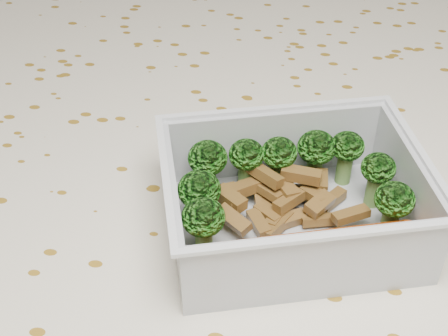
# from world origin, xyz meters

# --- Properties ---
(dining_table) EXTENTS (1.40, 0.90, 0.75)m
(dining_table) POSITION_xyz_m (0.00, 0.00, 0.67)
(dining_table) COLOR brown
(dining_table) RESTS_ON ground
(tablecloth) EXTENTS (1.46, 0.96, 0.19)m
(tablecloth) POSITION_xyz_m (0.00, 0.00, 0.72)
(tablecloth) COLOR silver
(tablecloth) RESTS_ON dining_table
(lunch_container) EXTENTS (0.20, 0.18, 0.06)m
(lunch_container) POSITION_xyz_m (0.05, -0.03, 0.78)
(lunch_container) COLOR silver
(lunch_container) RESTS_ON tablecloth
(broccoli_florets) EXTENTS (0.15, 0.11, 0.04)m
(broccoli_florets) POSITION_xyz_m (0.04, -0.01, 0.79)
(broccoli_florets) COLOR #608C3F
(broccoli_florets) RESTS_ON lunch_container
(meat_pile) EXTENTS (0.11, 0.07, 0.03)m
(meat_pile) POSITION_xyz_m (0.04, -0.02, 0.77)
(meat_pile) COLOR brown
(meat_pile) RESTS_ON lunch_container
(sausage) EXTENTS (0.14, 0.06, 0.02)m
(sausage) POSITION_xyz_m (0.06, -0.06, 0.77)
(sausage) COLOR #D04D0F
(sausage) RESTS_ON lunch_container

